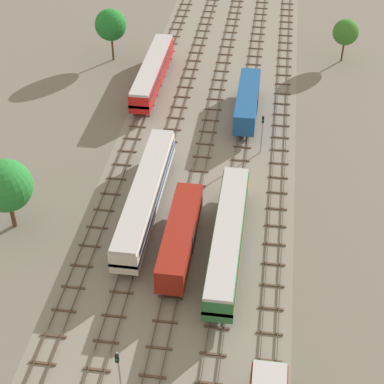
{
  "coord_description": "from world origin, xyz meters",
  "views": [
    {
      "loc": [
        7.77,
        -2.48,
        44.55
      ],
      "look_at": [
        0.0,
        52.38,
        1.5
      ],
      "focal_mm": 57.91,
      "sensor_mm": 36.0,
      "label": 1
    }
  ],
  "objects": [
    {
      "name": "ballast_bed",
      "position": [
        0.0,
        56.0,
        0.0
      ],
      "size": [
        23.3,
        176.0,
        0.01
      ],
      "primitive_type": "cube",
      "color": "gray",
      "rests_on": "ground"
    },
    {
      "name": "freight_boxcar_centre_left_near",
      "position": [
        0.01,
        43.83,
        2.45
      ],
      "size": [
        2.87,
        14.0,
        3.6
      ],
      "color": "maroon",
      "rests_on": "ground"
    },
    {
      "name": "track_far_left",
      "position": [
        -9.65,
        57.0,
        0.14
      ],
      "size": [
        2.4,
        126.0,
        0.29
      ],
      "color": "#47382D",
      "rests_on": "ground"
    },
    {
      "name": "track_left",
      "position": [
        -4.83,
        57.0,
        0.14
      ],
      "size": [
        2.4,
        126.0,
        0.29
      ],
      "color": "#47382D",
      "rests_on": "ground"
    },
    {
      "name": "signal_post_nearest",
      "position": [
        -2.41,
        27.09,
        2.94
      ],
      "size": [
        0.28,
        0.47,
        4.56
      ],
      "color": "gray",
      "rests_on": "ground"
    },
    {
      "name": "diesel_railcar_far_left_farther",
      "position": [
        -9.65,
        78.98,
        2.6
      ],
      "size": [
        2.96,
        20.5,
        3.8
      ],
      "color": "red",
      "rests_on": "ground"
    },
    {
      "name": "lineside_tree_1",
      "position": [
        18.76,
        91.93,
        4.89
      ],
      "size": [
        4.07,
        4.07,
        6.94
      ],
      "color": "#4C331E",
      "rests_on": "ground"
    },
    {
      "name": "lineside_tree_2",
      "position": [
        -17.79,
        87.19,
        5.9
      ],
      "size": [
        4.96,
        4.96,
        8.4
      ],
      "color": "#4C331E",
      "rests_on": "ground"
    },
    {
      "name": "track_centre",
      "position": [
        4.83,
        57.0,
        0.14
      ],
      "size": [
        2.4,
        126.0,
        0.29
      ],
      "color": "#47382D",
      "rests_on": "ground"
    },
    {
      "name": "track_centre_left",
      "position": [
        0.0,
        57.0,
        0.14
      ],
      "size": [
        2.4,
        126.0,
        0.29
      ],
      "color": "#47382D",
      "rests_on": "ground"
    },
    {
      "name": "ground_plane",
      "position": [
        0.0,
        56.0,
        0.0
      ],
      "size": [
        480.0,
        480.0,
        0.0
      ],
      "primitive_type": "plane",
      "color": "slate"
    },
    {
      "name": "passenger_coach_left_midfar",
      "position": [
        -4.83,
        49.9,
        2.61
      ],
      "size": [
        2.96,
        22.0,
        3.8
      ],
      "color": "beige",
      "rests_on": "ground"
    },
    {
      "name": "track_centre_right",
      "position": [
        9.65,
        57.0,
        0.14
      ],
      "size": [
        2.4,
        126.0,
        0.29
      ],
      "color": "#47382D",
      "rests_on": "ground"
    },
    {
      "name": "lineside_tree_0",
      "position": [
        -18.66,
        45.6,
        5.5
      ],
      "size": [
        5.66,
        5.66,
        8.35
      ],
      "color": "#4C331E",
      "rests_on": "ground"
    },
    {
      "name": "freight_boxcar_centre_far",
      "position": [
        4.83,
        72.42,
        2.45
      ],
      "size": [
        2.87,
        14.0,
        3.6
      ],
      "color": "#194C8C",
      "rests_on": "ground"
    },
    {
      "name": "diesel_railcar_centre_mid",
      "position": [
        4.83,
        44.15,
        2.6
      ],
      "size": [
        2.96,
        20.5,
        3.8
      ],
      "color": "#286638",
      "rests_on": "ground"
    },
    {
      "name": "signal_post_near",
      "position": [
        7.24,
        63.58,
        3.5
      ],
      "size": [
        0.28,
        0.47,
        5.53
      ],
      "color": "gray",
      "rests_on": "ground"
    }
  ]
}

